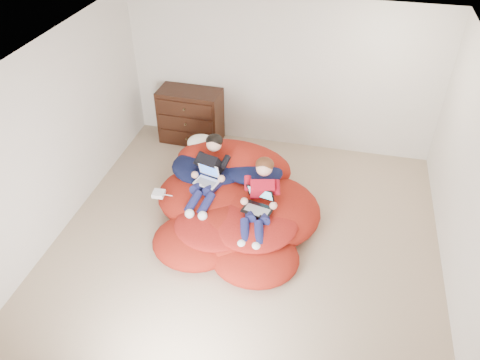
# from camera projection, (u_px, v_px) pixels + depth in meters

# --- Properties ---
(room_shell) EXTENTS (5.10, 5.10, 2.77)m
(room_shell) POSITION_uv_depth(u_px,v_px,m) (247.00, 227.00, 6.13)
(room_shell) COLOR tan
(room_shell) RESTS_ON ground
(dresser) EXTENTS (1.06, 0.60, 0.94)m
(dresser) POSITION_uv_depth(u_px,v_px,m) (191.00, 116.00, 7.98)
(dresser) COLOR black
(dresser) RESTS_ON ground
(beanbag_pile) EXTENTS (2.33, 2.37, 0.86)m
(beanbag_pile) POSITION_uv_depth(u_px,v_px,m) (234.00, 205.00, 6.44)
(beanbag_pile) COLOR #A41F12
(beanbag_pile) RESTS_ON ground
(cream_pillow) EXTENTS (0.48, 0.30, 0.30)m
(cream_pillow) POSITION_uv_depth(u_px,v_px,m) (203.00, 144.00, 7.00)
(cream_pillow) COLOR #EEE9CE
(cream_pillow) RESTS_ON beanbag_pile
(older_boy) EXTENTS (0.40, 1.12, 0.70)m
(older_boy) POSITION_uv_depth(u_px,v_px,m) (209.00, 170.00, 6.37)
(older_boy) COLOR black
(older_boy) RESTS_ON beanbag_pile
(younger_boy) EXTENTS (0.40, 1.11, 0.73)m
(younger_boy) POSITION_uv_depth(u_px,v_px,m) (260.00, 196.00, 6.00)
(younger_boy) COLOR #B40F22
(younger_boy) RESTS_ON beanbag_pile
(laptop_white) EXTENTS (0.36, 0.35, 0.23)m
(laptop_white) POSITION_uv_depth(u_px,v_px,m) (208.00, 177.00, 6.34)
(laptop_white) COLOR white
(laptop_white) RESTS_ON older_boy
(laptop_black) EXTENTS (0.42, 0.44, 0.25)m
(laptop_black) POSITION_uv_depth(u_px,v_px,m) (259.00, 202.00, 5.99)
(laptop_black) COLOR black
(laptop_black) RESTS_ON younger_boy
(power_adapter) EXTENTS (0.16, 0.16, 0.06)m
(power_adapter) POSITION_uv_depth(u_px,v_px,m) (159.00, 194.00, 6.37)
(power_adapter) COLOR white
(power_adapter) RESTS_ON beanbag_pile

